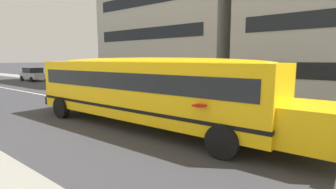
# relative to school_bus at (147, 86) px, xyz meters

# --- Properties ---
(ground_plane) EXTENTS (400.00, 400.00, 0.00)m
(ground_plane) POSITION_rel_school_bus_xyz_m (-2.72, 1.78, -1.62)
(ground_plane) COLOR #38383D
(sidewalk_far) EXTENTS (120.00, 3.00, 0.01)m
(sidewalk_far) POSITION_rel_school_bus_xyz_m (-2.72, 9.65, -1.62)
(sidewalk_far) COLOR gray
(sidewalk_far) RESTS_ON ground_plane
(lane_centreline) EXTENTS (110.00, 0.16, 0.01)m
(lane_centreline) POSITION_rel_school_bus_xyz_m (-2.72, 1.78, -1.62)
(lane_centreline) COLOR silver
(lane_centreline) RESTS_ON ground_plane
(school_bus) EXTENTS (12.26, 2.91, 2.73)m
(school_bus) POSITION_rel_school_bus_xyz_m (0.00, 0.00, 0.00)
(school_bus) COLOR yellow
(school_bus) RESTS_ON ground_plane
(parked_car_teal_past_driveway) EXTENTS (3.96, 2.01, 1.64)m
(parked_car_teal_past_driveway) POSITION_rel_school_bus_xyz_m (-13.24, 6.93, -0.78)
(parked_car_teal_past_driveway) COLOR #195B66
(parked_car_teal_past_driveway) RESTS_ON ground_plane
(parked_car_silver_end_of_row) EXTENTS (3.91, 1.90, 1.64)m
(parked_car_silver_end_of_row) POSITION_rel_school_bus_xyz_m (-25.68, 7.03, -0.78)
(parked_car_silver_end_of_row) COLOR #B7BABF
(parked_car_silver_end_of_row) RESTS_ON ground_plane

